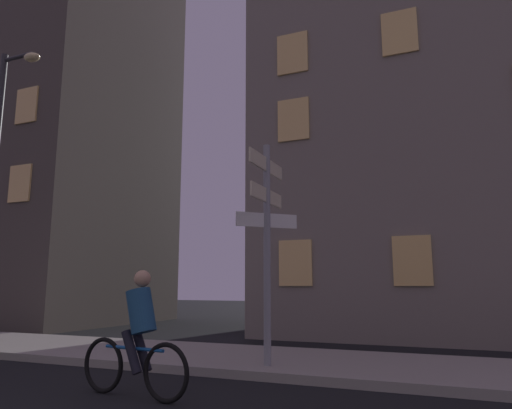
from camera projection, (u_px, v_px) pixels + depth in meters
sidewalk_kerb at (214, 357)px, 8.91m from camera, size 40.00×2.92×0.14m
signpost at (267, 230)px, 7.93m from camera, size 0.81×1.48×3.68m
cyclist at (137, 338)px, 6.06m from camera, size 1.81×0.38×1.61m
building_left_block at (28, 103)px, 20.61m from camera, size 11.32×7.26×18.66m
building_right_block at (463, 127)px, 15.07m from camera, size 11.73×8.05×12.87m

